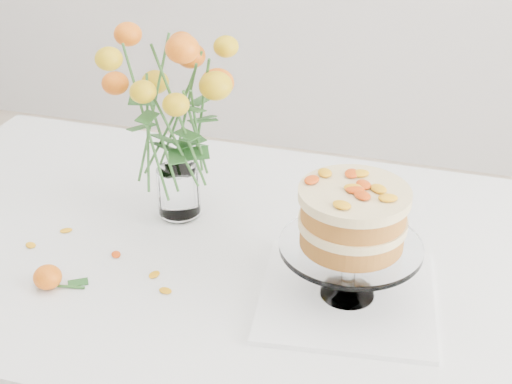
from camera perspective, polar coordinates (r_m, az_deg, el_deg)
table at (r=1.52m, az=-5.06°, el=-6.33°), size 1.43×0.93×0.76m
napkin at (r=1.31m, az=7.27°, el=-8.23°), size 0.35×0.35×0.01m
cake_stand at (r=1.22m, az=7.73°, el=-2.46°), size 0.25×0.25×0.22m
rose_vase at (r=1.43m, az=-6.63°, el=7.19°), size 0.35×0.35×0.45m
loose_rose_far at (r=1.37m, az=-16.32°, el=-6.56°), size 0.09×0.05×0.04m
stray_petal_a at (r=1.44m, az=-11.13°, el=-4.94°), size 0.03×0.02×0.00m
stray_petal_b at (r=1.37m, az=-8.14°, el=-6.57°), size 0.03×0.02×0.00m
stray_petal_c at (r=1.33m, az=-7.26°, el=-7.85°), size 0.03×0.02×0.00m
stray_petal_d at (r=1.54m, az=-14.95°, el=-3.00°), size 0.03×0.02×0.00m
stray_petal_e at (r=1.51m, az=-17.58°, el=-4.09°), size 0.03×0.02×0.00m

